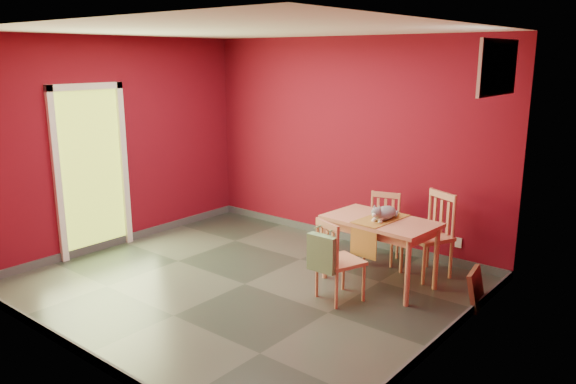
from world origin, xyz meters
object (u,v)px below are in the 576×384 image
Objects in this scene: picture_frame at (476,289)px; chair_near at (337,259)px; cat at (385,210)px; dining_table at (380,227)px; tote_bag at (322,253)px; chair_far_right at (430,234)px; chair_far_left at (382,227)px.

chair_near is at bearing -148.25° from picture_frame.
dining_table is at bearing -131.65° from cat.
tote_bag is 1.09× the size of picture_frame.
chair_near is at bearing 78.02° from tote_bag.
chair_far_right is at bearing 146.02° from picture_frame.
chair_near is 0.24m from tote_bag.
tote_bag is at bearing -82.94° from chair_far_left.
chair_far_left is 0.86× the size of chair_far_right.
tote_bag is at bearing -142.62° from picture_frame.
cat is at bearing -59.33° from chair_far_left.
picture_frame is (1.41, -0.58, -0.23)m from chair_far_left.
dining_table is 2.78× the size of tote_bag.
dining_table is at bearing 79.76° from chair_near.
chair_far_left reaches higher than dining_table.
tote_bag is at bearing -100.66° from dining_table.
chair_far_right is at bearing 61.64° from dining_table.
chair_far_right is 0.95m from picture_frame.
chair_far_left is at bearing 149.17° from cat.
dining_table is 0.68m from chair_far_right.
chair_far_right is 2.19× the size of tote_bag.
chair_near reaches higher than chair_far_left.
tote_bag reaches higher than picture_frame.
cat reaches higher than chair_near.
cat reaches higher than dining_table.
dining_table is 0.69m from chair_near.
cat reaches higher than tote_bag.
chair_far_left is 1.53m from tote_bag.
dining_table is at bearing 79.34° from tote_bag.
chair_near is (-0.12, -0.64, -0.21)m from dining_table.
cat is (0.39, -0.65, 0.41)m from chair_far_left.
chair_far_left is at bearing 157.51° from picture_frame.
cat is (0.04, 0.01, 0.19)m from dining_table.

